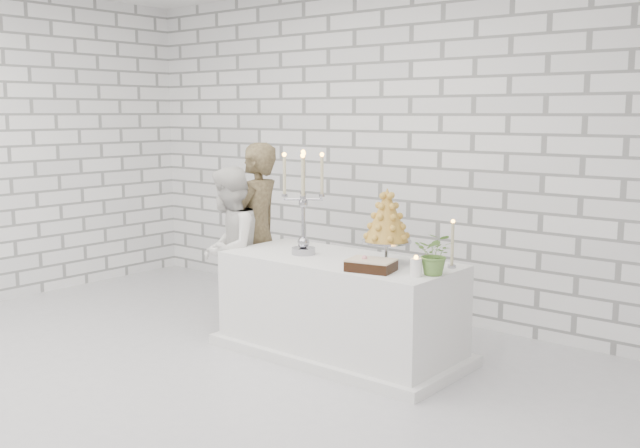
{
  "coord_description": "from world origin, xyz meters",
  "views": [
    {
      "loc": [
        3.83,
        -3.02,
        1.83
      ],
      "look_at": [
        0.61,
        0.88,
        1.05
      ],
      "focal_mm": 40.81,
      "sensor_mm": 36.0,
      "label": 1
    }
  ],
  "objects_px": {
    "candelabra": "(303,203)",
    "croquembouche": "(387,226)",
    "cake_table": "(340,307)",
    "groom": "(256,234)",
    "bride": "(229,250)"
  },
  "relations": [
    {
      "from": "candelabra",
      "to": "croquembouche",
      "type": "height_order",
      "value": "candelabra"
    },
    {
      "from": "candelabra",
      "to": "cake_table",
      "type": "bearing_deg",
      "value": 9.55
    },
    {
      "from": "groom",
      "to": "bride",
      "type": "xyz_separation_m",
      "value": [
        -0.01,
        -0.31,
        -0.09
      ]
    },
    {
      "from": "cake_table",
      "to": "croquembouche",
      "type": "height_order",
      "value": "croquembouche"
    },
    {
      "from": "cake_table",
      "to": "croquembouche",
      "type": "xyz_separation_m",
      "value": [
        0.39,
        0.05,
        0.65
      ]
    },
    {
      "from": "bride",
      "to": "groom",
      "type": "bearing_deg",
      "value": 151.44
    },
    {
      "from": "groom",
      "to": "candelabra",
      "type": "relative_size",
      "value": 1.97
    },
    {
      "from": "groom",
      "to": "croquembouche",
      "type": "xyz_separation_m",
      "value": [
        1.47,
        -0.17,
        0.24
      ]
    },
    {
      "from": "bride",
      "to": "croquembouche",
      "type": "height_order",
      "value": "bride"
    },
    {
      "from": "bride",
      "to": "candelabra",
      "type": "relative_size",
      "value": 1.73
    },
    {
      "from": "bride",
      "to": "candelabra",
      "type": "bearing_deg",
      "value": 66.52
    },
    {
      "from": "groom",
      "to": "bride",
      "type": "height_order",
      "value": "groom"
    },
    {
      "from": "groom",
      "to": "candelabra",
      "type": "xyz_separation_m",
      "value": [
        0.77,
        -0.27,
        0.36
      ]
    },
    {
      "from": "bride",
      "to": "croquembouche",
      "type": "relative_size",
      "value": 2.52
    },
    {
      "from": "cake_table",
      "to": "croquembouche",
      "type": "relative_size",
      "value": 3.27
    }
  ]
}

